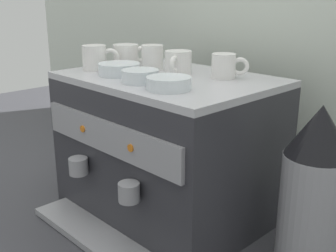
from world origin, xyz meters
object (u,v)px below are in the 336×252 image
ceramic_cup_0 (152,57)px  coffee_grinder (314,192)px  ceramic_cup_1 (96,58)px  milk_pitcher (84,149)px  ceramic_bowl_1 (119,69)px  ceramic_bowl_2 (140,76)px  ceramic_cup_4 (225,66)px  ceramic_cup_3 (127,56)px  ceramic_cup_2 (178,63)px  espresso_machine (167,146)px  ceramic_bowl_0 (169,83)px

ceramic_cup_0 → coffee_grinder: bearing=0.0°
ceramic_cup_1 → milk_pitcher: 0.49m
ceramic_bowl_1 → ceramic_bowl_2: size_ratio=1.22×
ceramic_cup_4 → coffee_grinder: 0.42m
ceramic_cup_3 → ceramic_bowl_2: (0.22, -0.14, -0.02)m
ceramic_cup_3 → ceramic_bowl_1: 0.15m
ceramic_bowl_1 → milk_pitcher: size_ratio=0.82×
ceramic_cup_2 → ceramic_bowl_2: ceramic_cup_2 is taller
ceramic_cup_3 → milk_pitcher: bearing=-176.9°
espresso_machine → ceramic_cup_2: (0.00, 0.04, 0.26)m
espresso_machine → ceramic_cup_0: size_ratio=6.11×
ceramic_bowl_0 → milk_pitcher: size_ratio=0.77×
ceramic_cup_1 → ceramic_bowl_0: 0.37m
espresso_machine → ceramic_bowl_2: ceramic_bowl_2 is taller
ceramic_cup_2 → ceramic_cup_4: same height
espresso_machine → ceramic_bowl_1: size_ratio=4.98×
ceramic_cup_0 → ceramic_bowl_0: bearing=-33.8°
ceramic_cup_1 → milk_pitcher: (-0.25, 0.09, -0.40)m
espresso_machine → ceramic_bowl_2: bearing=-82.9°
ceramic_cup_4 → coffee_grinder: bearing=-9.1°
ceramic_cup_4 → ceramic_bowl_2: size_ratio=0.94×
espresso_machine → ceramic_cup_2: ceramic_cup_2 is taller
ceramic_cup_4 → ceramic_bowl_0: 0.22m
coffee_grinder → ceramic_cup_1: bearing=-169.3°
ceramic_cup_4 → milk_pitcher: (-0.62, -0.09, -0.40)m
ceramic_cup_0 → ceramic_bowl_2: 0.20m
espresso_machine → ceramic_bowl_2: (0.01, -0.12, 0.24)m
ceramic_cup_4 → ceramic_bowl_2: bearing=-120.6°
ceramic_cup_2 → milk_pitcher: 0.63m
ceramic_bowl_0 → coffee_grinder: size_ratio=0.27×
coffee_grinder → milk_pitcher: 0.96m
ceramic_cup_0 → ceramic_cup_3: (-0.10, -0.02, -0.00)m
ceramic_cup_4 → ceramic_bowl_0: ceramic_cup_4 is taller
ceramic_cup_2 → ceramic_bowl_2: bearing=-85.7°
ceramic_bowl_1 → ceramic_bowl_0: bearing=-7.6°
ceramic_bowl_0 → ceramic_bowl_2: bearing=177.6°
coffee_grinder → milk_pitcher: bearing=-177.7°
espresso_machine → ceramic_cup_2: size_ratio=5.47×
ceramic_bowl_0 → ceramic_bowl_2: 0.12m
ceramic_cup_1 → ceramic_bowl_0: ceramic_cup_1 is taller
ceramic_cup_3 → ceramic_bowl_1: size_ratio=0.98×
ceramic_bowl_0 → ceramic_cup_3: bearing=157.7°
ceramic_bowl_1 → coffee_grinder: (0.58, 0.13, -0.24)m
ceramic_cup_4 → ceramic_cup_3: bearing=-167.8°
espresso_machine → ceramic_bowl_2: 0.27m
espresso_machine → ceramic_cup_2: bearing=86.8°
espresso_machine → ceramic_cup_1: bearing=-158.8°
ceramic_cup_0 → ceramic_cup_3: size_ratio=0.83×
ceramic_cup_0 → coffee_grinder: size_ratio=0.23×
ceramic_cup_1 → ceramic_cup_4: ceramic_cup_1 is taller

